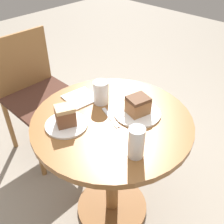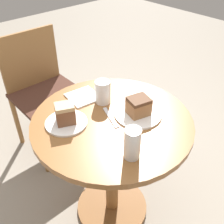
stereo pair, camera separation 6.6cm
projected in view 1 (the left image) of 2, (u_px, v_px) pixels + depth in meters
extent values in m
plane|color=gray|center=(112.00, 207.00, 1.69)|extent=(8.00, 8.00, 0.00)
cylinder|color=brown|center=(112.00, 206.00, 1.68)|extent=(0.44, 0.44, 0.03)
cylinder|color=brown|center=(112.00, 170.00, 1.47)|extent=(0.07, 0.07, 0.67)
cylinder|color=brown|center=(112.00, 121.00, 1.26)|extent=(0.78, 0.78, 0.03)
cylinder|color=olive|center=(39.00, 152.00, 1.78)|extent=(0.04, 0.04, 0.45)
cylinder|color=olive|center=(86.00, 124.00, 2.02)|extent=(0.04, 0.04, 0.45)
cylinder|color=olive|center=(10.00, 125.00, 2.00)|extent=(0.04, 0.04, 0.45)
cylinder|color=olive|center=(55.00, 103.00, 2.24)|extent=(0.04, 0.04, 0.45)
cube|color=#47281E|center=(43.00, 99.00, 1.87)|extent=(0.47, 0.46, 0.03)
cube|color=olive|center=(21.00, 62.00, 1.86)|extent=(0.44, 0.02, 0.41)
cylinder|color=white|center=(137.00, 113.00, 1.28)|extent=(0.23, 0.23, 0.01)
cylinder|color=white|center=(67.00, 125.00, 1.21)|extent=(0.20, 0.20, 0.01)
cube|color=#9E6B42|center=(138.00, 106.00, 1.26)|extent=(0.12, 0.11, 0.07)
cube|color=brown|center=(138.00, 99.00, 1.23)|extent=(0.12, 0.11, 0.02)
cube|color=brown|center=(66.00, 117.00, 1.18)|extent=(0.11, 0.10, 0.08)
cube|color=tan|center=(64.00, 109.00, 1.16)|extent=(0.11, 0.10, 0.02)
cylinder|color=silver|center=(101.00, 95.00, 1.34)|extent=(0.07, 0.07, 0.09)
cylinder|color=white|center=(101.00, 92.00, 1.33)|extent=(0.08, 0.08, 0.12)
cylinder|color=silver|center=(136.00, 148.00, 1.04)|extent=(0.06, 0.06, 0.08)
cylinder|color=white|center=(136.00, 142.00, 1.02)|extent=(0.07, 0.07, 0.14)
cube|color=white|center=(81.00, 98.00, 1.39)|extent=(0.18, 0.18, 0.01)
cube|color=silver|center=(110.00, 118.00, 1.26)|extent=(0.07, 0.16, 0.00)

